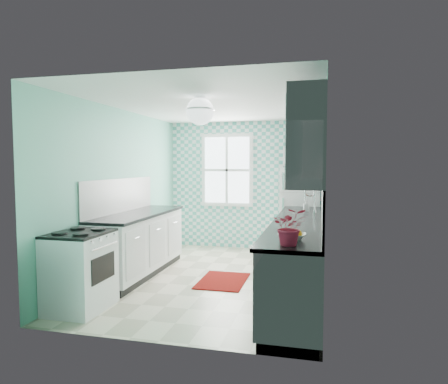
% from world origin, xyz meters
% --- Properties ---
extents(floor, '(3.00, 4.40, 0.02)m').
position_xyz_m(floor, '(0.00, 0.00, -0.01)').
color(floor, beige).
rests_on(floor, ground).
extents(ceiling, '(3.00, 4.40, 0.02)m').
position_xyz_m(ceiling, '(0.00, 0.00, 2.51)').
color(ceiling, white).
rests_on(ceiling, wall_back).
extents(wall_back, '(3.00, 0.02, 2.50)m').
position_xyz_m(wall_back, '(0.00, 2.21, 1.25)').
color(wall_back, '#6AC2A7').
rests_on(wall_back, floor).
extents(wall_front, '(3.00, 0.02, 2.50)m').
position_xyz_m(wall_front, '(0.00, -2.21, 1.25)').
color(wall_front, '#6AC2A7').
rests_on(wall_front, floor).
extents(wall_left, '(0.02, 4.40, 2.50)m').
position_xyz_m(wall_left, '(-1.51, 0.00, 1.25)').
color(wall_left, '#6AC2A7').
rests_on(wall_left, floor).
extents(wall_right, '(0.02, 4.40, 2.50)m').
position_xyz_m(wall_right, '(1.51, 0.00, 1.25)').
color(wall_right, '#6AC2A7').
rests_on(wall_right, floor).
extents(accent_wall, '(3.00, 0.01, 2.50)m').
position_xyz_m(accent_wall, '(0.00, 2.19, 1.25)').
color(accent_wall, '#4AAEA1').
rests_on(accent_wall, wall_back).
extents(window, '(1.04, 0.05, 1.44)m').
position_xyz_m(window, '(-0.35, 2.16, 1.55)').
color(window, white).
rests_on(window, wall_back).
extents(backsplash_right, '(0.02, 3.60, 0.51)m').
position_xyz_m(backsplash_right, '(1.49, -0.40, 1.20)').
color(backsplash_right, white).
rests_on(backsplash_right, wall_right).
extents(backsplash_left, '(0.02, 2.15, 0.51)m').
position_xyz_m(backsplash_left, '(-1.49, -0.07, 1.20)').
color(backsplash_left, white).
rests_on(backsplash_left, wall_left).
extents(upper_cabinets_right, '(0.33, 3.20, 0.90)m').
position_xyz_m(upper_cabinets_right, '(1.33, -0.60, 1.90)').
color(upper_cabinets_right, white).
rests_on(upper_cabinets_right, wall_right).
extents(upper_cabinet_fridge, '(0.40, 0.74, 0.40)m').
position_xyz_m(upper_cabinet_fridge, '(1.30, 1.83, 2.25)').
color(upper_cabinet_fridge, white).
rests_on(upper_cabinet_fridge, wall_right).
extents(ceiling_light, '(0.34, 0.34, 0.35)m').
position_xyz_m(ceiling_light, '(0.00, -0.80, 2.32)').
color(ceiling_light, silver).
rests_on(ceiling_light, ceiling).
extents(base_cabinets_right, '(0.60, 3.60, 0.90)m').
position_xyz_m(base_cabinets_right, '(1.20, -0.40, 0.45)').
color(base_cabinets_right, white).
rests_on(base_cabinets_right, floor).
extents(countertop_right, '(0.63, 3.60, 0.04)m').
position_xyz_m(countertop_right, '(1.19, -0.40, 0.92)').
color(countertop_right, black).
rests_on(countertop_right, base_cabinets_right).
extents(base_cabinets_left, '(0.60, 2.15, 0.90)m').
position_xyz_m(base_cabinets_left, '(-1.20, -0.07, 0.45)').
color(base_cabinets_left, white).
rests_on(base_cabinets_left, floor).
extents(countertop_left, '(0.63, 2.15, 0.04)m').
position_xyz_m(countertop_left, '(-1.19, -0.07, 0.92)').
color(countertop_left, black).
rests_on(countertop_left, base_cabinets_left).
extents(fridge, '(0.70, 0.70, 1.61)m').
position_xyz_m(fridge, '(1.11, 1.78, 0.81)').
color(fridge, white).
rests_on(fridge, floor).
extents(stove, '(0.59, 0.73, 0.88)m').
position_xyz_m(stove, '(-1.20, -1.58, 0.46)').
color(stove, silver).
rests_on(stove, floor).
extents(sink, '(0.51, 0.43, 0.53)m').
position_xyz_m(sink, '(1.20, 0.42, 0.93)').
color(sink, silver).
rests_on(sink, countertop_right).
extents(rug, '(0.65, 0.92, 0.01)m').
position_xyz_m(rug, '(0.12, -0.14, 0.01)').
color(rug, maroon).
rests_on(rug, floor).
extents(dish_towel, '(0.06, 0.24, 0.36)m').
position_xyz_m(dish_towel, '(0.89, 0.36, 0.48)').
color(dish_towel, '#55ADAB').
rests_on(dish_towel, base_cabinets_right).
extents(fruit_bowl, '(0.29, 0.29, 0.07)m').
position_xyz_m(fruit_bowl, '(1.20, -1.72, 0.97)').
color(fruit_bowl, silver).
rests_on(fruit_bowl, countertop_right).
extents(potted_plant, '(0.34, 0.31, 0.34)m').
position_xyz_m(potted_plant, '(1.20, -1.99, 1.11)').
color(potted_plant, '#AE1315').
rests_on(potted_plant, countertop_right).
extents(soap_bottle, '(0.09, 0.10, 0.18)m').
position_xyz_m(soap_bottle, '(1.25, 0.69, 1.03)').
color(soap_bottle, '#95B3CC').
rests_on(soap_bottle, countertop_right).
extents(microwave, '(0.62, 0.42, 0.34)m').
position_xyz_m(microwave, '(1.11, 1.78, 1.78)').
color(microwave, silver).
rests_on(microwave, fridge).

